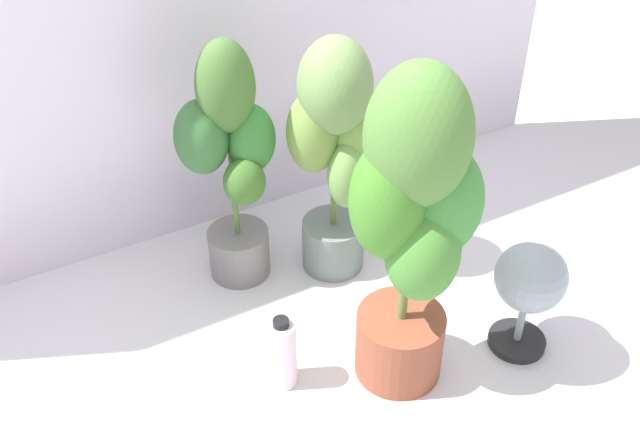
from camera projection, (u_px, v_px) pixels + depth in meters
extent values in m
plane|color=silver|center=(294.00, 376.00, 2.23)|extent=(8.00, 8.00, 0.00)
cylinder|color=slate|center=(239.00, 251.00, 2.57)|extent=(0.21, 0.21, 0.17)
cylinder|color=#3E371D|center=(238.00, 234.00, 2.52)|extent=(0.19, 0.19, 0.02)
cylinder|color=#59803B|center=(231.00, 154.00, 2.33)|extent=(0.02, 0.02, 0.62)
ellipsoid|color=#446C30|center=(225.00, 87.00, 2.19)|extent=(0.19, 0.18, 0.30)
ellipsoid|color=#396B37|center=(202.00, 137.00, 2.27)|extent=(0.25, 0.25, 0.25)
ellipsoid|color=#377C34|center=(251.00, 138.00, 2.31)|extent=(0.22, 0.22, 0.23)
ellipsoid|color=#3E6D29|center=(244.00, 182.00, 2.32)|extent=(0.16, 0.15, 0.16)
cylinder|color=slate|center=(333.00, 243.00, 2.60)|extent=(0.22, 0.22, 0.18)
cylinder|color=#492B17|center=(333.00, 224.00, 2.55)|extent=(0.20, 0.20, 0.02)
cylinder|color=olive|center=(334.00, 149.00, 2.37)|extent=(0.02, 0.02, 0.59)
ellipsoid|color=#729553|center=(335.00, 86.00, 2.23)|extent=(0.31, 0.32, 0.32)
ellipsoid|color=olive|center=(313.00, 132.00, 2.31)|extent=(0.23, 0.23, 0.28)
ellipsoid|color=#7DAA4D|center=(357.00, 134.00, 2.35)|extent=(0.23, 0.24, 0.25)
ellipsoid|color=#72A04E|center=(348.00, 174.00, 2.36)|extent=(0.19, 0.19, 0.24)
cylinder|color=brown|center=(399.00, 343.00, 2.19)|extent=(0.26, 0.26, 0.22)
cylinder|color=#40311E|center=(401.00, 318.00, 2.13)|extent=(0.24, 0.24, 0.02)
cylinder|color=olive|center=(410.00, 223.00, 1.92)|extent=(0.03, 0.03, 0.68)
ellipsoid|color=#518339|center=(418.00, 137.00, 1.77)|extent=(0.37, 0.37, 0.39)
ellipsoid|color=#438429|center=(389.00, 200.00, 1.86)|extent=(0.26, 0.26, 0.35)
ellipsoid|color=#448F3D|center=(440.00, 200.00, 1.91)|extent=(0.31, 0.31, 0.32)
ellipsoid|color=#498B35|center=(422.00, 252.00, 1.93)|extent=(0.24, 0.24, 0.29)
cylinder|color=black|center=(516.00, 341.00, 2.33)|extent=(0.18, 0.18, 0.03)
cylinder|color=#94A2AC|center=(521.00, 321.00, 2.28)|extent=(0.02, 0.02, 0.15)
sphere|color=#94A2AC|center=(531.00, 277.00, 2.17)|extent=(0.28, 0.28, 0.22)
cylinder|color=white|center=(282.00, 354.00, 2.15)|extent=(0.09, 0.09, 0.23)
cylinder|color=black|center=(281.00, 322.00, 2.07)|extent=(0.05, 0.05, 0.02)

